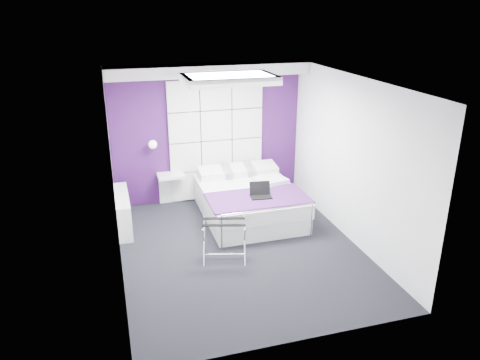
# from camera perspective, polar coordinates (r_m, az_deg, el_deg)

# --- Properties ---
(floor) EXTENTS (4.40, 4.40, 0.00)m
(floor) POSITION_cam_1_polar(r_m,az_deg,el_deg) (7.36, 0.08, -8.47)
(floor) COLOR black
(floor) RESTS_ON ground
(ceiling) EXTENTS (4.40, 4.40, 0.00)m
(ceiling) POSITION_cam_1_polar(r_m,az_deg,el_deg) (6.50, 0.09, 11.98)
(ceiling) COLOR white
(ceiling) RESTS_ON wall_back
(wall_back) EXTENTS (3.60, 0.00, 3.60)m
(wall_back) POSITION_cam_1_polar(r_m,az_deg,el_deg) (8.85, -3.96, 5.71)
(wall_back) COLOR white
(wall_back) RESTS_ON floor
(wall_left) EXTENTS (0.00, 4.40, 4.40)m
(wall_left) POSITION_cam_1_polar(r_m,az_deg,el_deg) (6.57, -15.15, -0.41)
(wall_left) COLOR white
(wall_left) RESTS_ON floor
(wall_right) EXTENTS (0.00, 4.40, 4.40)m
(wall_right) POSITION_cam_1_polar(r_m,az_deg,el_deg) (7.50, 13.41, 2.38)
(wall_right) COLOR white
(wall_right) RESTS_ON floor
(accent_wall) EXTENTS (3.58, 0.02, 2.58)m
(accent_wall) POSITION_cam_1_polar(r_m,az_deg,el_deg) (8.84, -3.95, 5.69)
(accent_wall) COLOR #3A114A
(accent_wall) RESTS_ON wall_back
(soffit) EXTENTS (3.58, 0.50, 0.20)m
(soffit) POSITION_cam_1_polar(r_m,az_deg,el_deg) (8.38, -3.78, 13.23)
(soffit) COLOR white
(soffit) RESTS_ON wall_back
(headboard) EXTENTS (1.80, 0.08, 2.30)m
(headboard) POSITION_cam_1_polar(r_m,az_deg,el_deg) (8.86, -2.91, 4.87)
(headboard) COLOR silver
(headboard) RESTS_ON wall_back
(skylight) EXTENTS (1.36, 0.86, 0.12)m
(skylight) POSITION_cam_1_polar(r_m,az_deg,el_deg) (7.07, -1.32, 12.28)
(skylight) COLOR white
(skylight) RESTS_ON ceiling
(wall_lamp) EXTENTS (0.15, 0.15, 0.15)m
(wall_lamp) POSITION_cam_1_polar(r_m,az_deg,el_deg) (8.59, -10.61, 4.36)
(wall_lamp) COLOR white
(wall_lamp) RESTS_ON wall_back
(radiator) EXTENTS (0.22, 1.20, 0.60)m
(radiator) POSITION_cam_1_polar(r_m,az_deg,el_deg) (8.15, -14.07, -3.72)
(radiator) COLOR white
(radiator) RESTS_ON floor
(bed) EXTENTS (1.67, 2.02, 0.71)m
(bed) POSITION_cam_1_polar(r_m,az_deg,el_deg) (8.32, 1.07, -2.55)
(bed) COLOR white
(bed) RESTS_ON floor
(nightstand) EXTENTS (0.49, 0.38, 0.05)m
(nightstand) POSITION_cam_1_polar(r_m,az_deg,el_deg) (8.77, -8.43, 0.57)
(nightstand) COLOR white
(nightstand) RESTS_ON wall_back
(luggage_rack) EXTENTS (0.62, 0.46, 0.61)m
(luggage_rack) POSITION_cam_1_polar(r_m,az_deg,el_deg) (6.98, -1.92, -7.32)
(luggage_rack) COLOR silver
(luggage_rack) RESTS_ON floor
(laptop) EXTENTS (0.35, 0.25, 0.25)m
(laptop) POSITION_cam_1_polar(r_m,az_deg,el_deg) (7.81, 2.45, -1.59)
(laptop) COLOR black
(laptop) RESTS_ON bed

